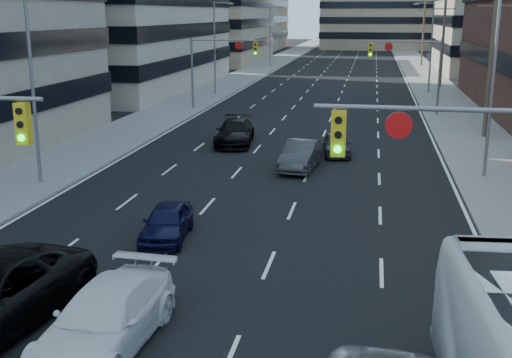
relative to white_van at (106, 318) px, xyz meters
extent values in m
cube|color=black|center=(1.28, 123.89, -0.75)|extent=(18.00, 300.00, 0.02)
cube|color=slate|center=(-10.22, 123.89, -0.69)|extent=(5.00, 300.00, 0.15)
cube|color=slate|center=(12.78, 123.89, -0.69)|extent=(5.00, 300.00, 0.15)
cube|color=gray|center=(-22.72, 93.89, 7.24)|extent=(20.00, 30.00, 16.00)
cube|color=#ADA089|center=(-26.72, 133.89, 9.24)|extent=(24.00, 24.00, 20.00)
cube|color=gold|center=(-2.82, 1.89, 4.39)|extent=(0.35, 0.28, 1.10)
cylinder|color=black|center=(-2.82, 1.73, 4.74)|extent=(0.18, 0.06, 0.18)
cylinder|color=black|center=(-2.82, 1.73, 4.39)|extent=(0.18, 0.06, 0.18)
cylinder|color=#0CE526|center=(-2.82, 1.73, 4.04)|extent=(0.18, 0.06, 0.18)
cylinder|color=slate|center=(8.03, 1.89, 5.04)|extent=(6.50, 0.12, 0.12)
cube|color=gold|center=(5.38, 1.89, 4.39)|extent=(0.35, 0.28, 1.10)
cylinder|color=black|center=(5.38, 1.73, 4.74)|extent=(0.18, 0.06, 0.18)
cylinder|color=black|center=(5.38, 1.73, 4.39)|extent=(0.18, 0.06, 0.18)
cylinder|color=#0CE526|center=(5.38, 1.73, 4.04)|extent=(0.18, 0.06, 0.18)
cylinder|color=white|center=(6.78, 1.86, 4.64)|extent=(0.64, 0.06, 0.64)
cylinder|color=slate|center=(-8.72, 38.89, 2.24)|extent=(0.18, 0.18, 6.00)
cylinder|color=slate|center=(-5.72, 38.89, 5.04)|extent=(6.00, 0.12, 0.12)
cube|color=gold|center=(-3.32, 38.89, 4.39)|extent=(0.35, 0.28, 1.10)
cylinder|color=black|center=(-3.32, 38.73, 4.74)|extent=(0.18, 0.06, 0.18)
cylinder|color=black|center=(-3.32, 38.73, 4.39)|extent=(0.18, 0.06, 0.18)
cylinder|color=#0CE526|center=(-3.32, 38.73, 4.04)|extent=(0.18, 0.06, 0.18)
cylinder|color=white|center=(-4.72, 38.86, 4.64)|extent=(0.64, 0.06, 0.64)
cylinder|color=slate|center=(11.28, 38.89, 2.24)|extent=(0.18, 0.18, 6.00)
cylinder|color=slate|center=(8.28, 38.89, 5.04)|extent=(6.00, 0.12, 0.12)
cube|color=gold|center=(5.88, 38.89, 4.39)|extent=(0.35, 0.28, 1.10)
cylinder|color=black|center=(5.88, 38.73, 4.74)|extent=(0.18, 0.06, 0.18)
cylinder|color=black|center=(5.88, 38.73, 4.39)|extent=(0.18, 0.06, 0.18)
cylinder|color=#0CE526|center=(5.88, 38.73, 4.04)|extent=(0.18, 0.06, 0.18)
cylinder|color=white|center=(7.28, 38.86, 4.64)|extent=(0.64, 0.06, 0.64)
cylinder|color=#4C3D2D|center=(13.48, 29.89, 4.74)|extent=(0.28, 0.28, 11.00)
cube|color=#4C3D2D|center=(13.48, 29.89, 7.64)|extent=(2.20, 0.10, 0.10)
cylinder|color=#4C3D2D|center=(13.48, 59.89, 4.74)|extent=(0.28, 0.28, 11.00)
cube|color=#4C3D2D|center=(13.48, 59.89, 7.64)|extent=(2.20, 0.10, 0.10)
cylinder|color=#4C3D2D|center=(13.48, 89.89, 4.74)|extent=(0.28, 0.28, 11.00)
cube|color=#4C3D2D|center=(13.48, 89.89, 8.64)|extent=(2.20, 0.10, 0.10)
cube|color=#4C3D2D|center=(13.48, 89.89, 7.64)|extent=(2.20, 0.10, 0.10)
cylinder|color=slate|center=(-9.22, 13.89, 3.74)|extent=(0.16, 0.16, 9.00)
cylinder|color=slate|center=(-9.22, 48.89, 3.74)|extent=(0.16, 0.16, 9.00)
cylinder|color=slate|center=(-8.32, 48.89, 8.14)|extent=(1.80, 0.10, 0.10)
cube|color=slate|center=(-7.52, 48.89, 8.06)|extent=(0.50, 0.22, 0.14)
cylinder|color=slate|center=(-9.22, 83.89, 3.74)|extent=(0.16, 0.16, 9.00)
cylinder|color=slate|center=(-8.32, 83.89, 8.14)|extent=(1.80, 0.10, 0.10)
cube|color=slate|center=(-7.52, 83.89, 8.06)|extent=(0.50, 0.22, 0.14)
cylinder|color=slate|center=(11.78, 18.89, 3.74)|extent=(0.16, 0.16, 9.00)
cylinder|color=slate|center=(11.78, 53.89, 3.74)|extent=(0.16, 0.16, 9.00)
cylinder|color=slate|center=(10.88, 53.89, 8.14)|extent=(1.80, 0.10, 0.10)
cube|color=slate|center=(10.08, 53.89, 8.06)|extent=(0.50, 0.22, 0.14)
imported|color=silver|center=(0.00, 0.00, 0.00)|extent=(2.44, 5.37, 1.52)
imported|color=black|center=(-0.95, 7.72, -0.12)|extent=(1.86, 3.87, 1.28)
imported|color=#343437|center=(2.62, 19.26, -0.02)|extent=(2.02, 4.63, 1.48)
imported|color=black|center=(-2.14, 25.06, 0.01)|extent=(2.70, 5.54, 1.55)
imported|color=#2D2C2E|center=(4.27, 23.07, -0.13)|extent=(1.92, 3.88, 1.27)
camera|label=1|loc=(6.12, -13.35, 7.18)|focal=45.00mm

